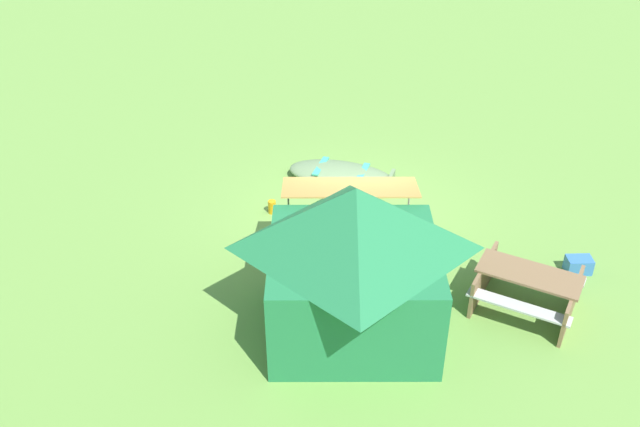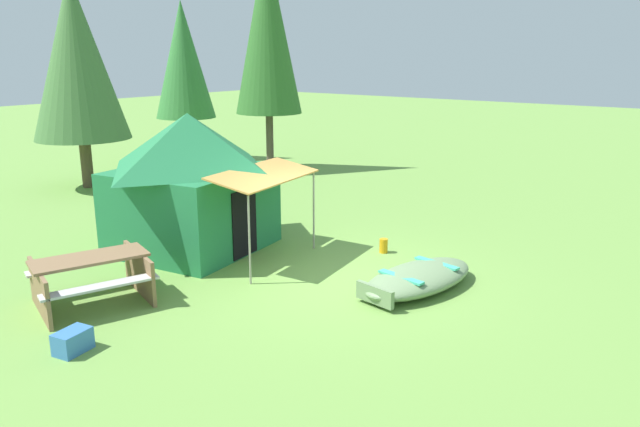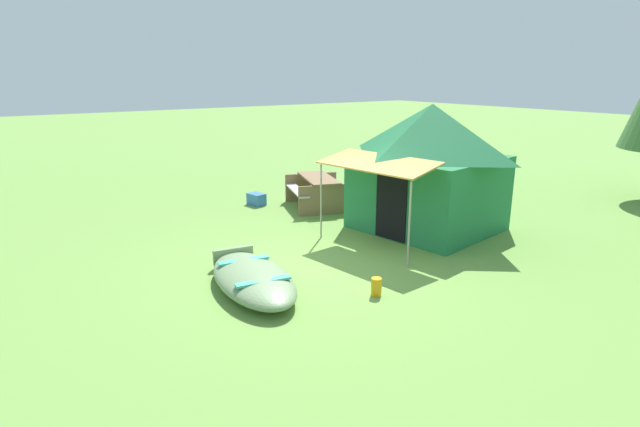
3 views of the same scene
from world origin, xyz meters
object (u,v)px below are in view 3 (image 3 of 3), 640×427
object	(u,v)px
cooler_box	(256,199)
beached_rowboat	(253,278)
picnic_table	(318,188)
fuel_can	(376,287)
canvas_cabin_tent	(429,166)

from	to	relation	value
cooler_box	beached_rowboat	bearing A→B (deg)	-28.54
beached_rowboat	picnic_table	distance (m)	5.26
beached_rowboat	fuel_can	bearing A→B (deg)	48.61
picnic_table	fuel_can	world-z (taller)	picnic_table
beached_rowboat	cooler_box	world-z (taller)	beached_rowboat
beached_rowboat	picnic_table	size ratio (longest dim) A/B	1.24
cooler_box	canvas_cabin_tent	bearing A→B (deg)	27.90
beached_rowboat	canvas_cabin_tent	bearing A→B (deg)	99.15
cooler_box	fuel_can	size ratio (longest dim) A/B	1.63
beached_rowboat	canvas_cabin_tent	size ratio (longest dim) A/B	0.65
beached_rowboat	cooler_box	distance (m)	5.38
beached_rowboat	cooler_box	bearing A→B (deg)	151.46
canvas_cabin_tent	fuel_can	bearing A→B (deg)	-57.61
picnic_table	fuel_can	xyz separation A→B (m)	(4.92, -2.32, -0.34)
cooler_box	fuel_can	xyz separation A→B (m)	(6.02, -1.11, -0.01)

